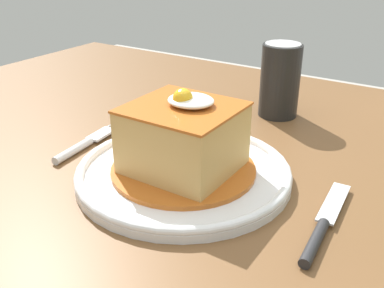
% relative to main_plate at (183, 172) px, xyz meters
% --- Properties ---
extents(dining_table, '(1.48, 0.91, 0.76)m').
position_rel_main_plate_xyz_m(dining_table, '(0.07, 0.06, -0.11)').
color(dining_table, brown).
rests_on(dining_table, ground_plane).
extents(main_plate, '(0.27, 0.27, 0.02)m').
position_rel_main_plate_xyz_m(main_plate, '(0.00, 0.00, 0.00)').
color(main_plate, white).
rests_on(main_plate, dining_table).
extents(sandwich_meal, '(0.18, 0.18, 0.11)m').
position_rel_main_plate_xyz_m(sandwich_meal, '(0.00, 0.00, 0.04)').
color(sandwich_meal, '#B75B1E').
rests_on(sandwich_meal, main_plate).
extents(fork, '(0.03, 0.14, 0.01)m').
position_rel_main_plate_xyz_m(fork, '(-0.17, -0.01, -0.00)').
color(fork, silver).
rests_on(fork, dining_table).
extents(knife, '(0.03, 0.17, 0.01)m').
position_rel_main_plate_xyz_m(knife, '(0.19, -0.02, -0.00)').
color(knife, '#262628').
rests_on(knife, dining_table).
extents(soda_can, '(0.07, 0.07, 0.12)m').
position_rel_main_plate_xyz_m(soda_can, '(0.01, 0.27, 0.05)').
color(soda_can, black).
rests_on(soda_can, dining_table).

